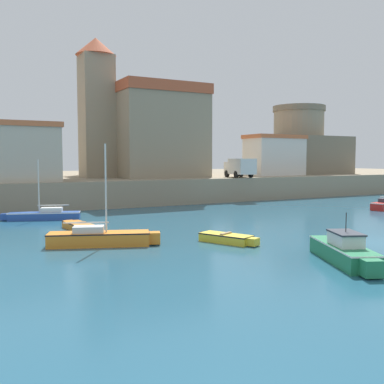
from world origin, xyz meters
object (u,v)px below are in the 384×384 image
dinghy_yellow_2 (227,238)px  fortress (298,149)px  sailboat_orange_1 (101,237)px  harbor_shed_far_end (274,155)px  church (140,130)px  dinghy_orange_5 (78,226)px  truck_on_quay (240,167)px  harbor_shed_near_wharf (19,152)px  motorboat_green_3 (344,251)px  sailboat_blue_4 (44,215)px

dinghy_yellow_2 → fortress: (31.89, 29.96, 6.11)m
dinghy_yellow_2 → fortress: bearing=43.2°
sailboat_orange_1 → harbor_shed_far_end: size_ratio=0.80×
church → fortress: (24.71, -1.61, -2.07)m
harbor_shed_far_end → dinghy_yellow_2: bearing=-133.0°
fortress → dinghy_orange_5: bearing=-151.4°
truck_on_quay → harbor_shed_near_wharf: bearing=174.1°
sailboat_orange_1 → dinghy_yellow_2: sailboat_orange_1 is taller
motorboat_green_3 → fortress: 47.72m
church → sailboat_blue_4: bearing=-132.2°
harbor_shed_far_end → truck_on_quay: (-8.04, -3.69, -1.46)m
dinghy_orange_5 → truck_on_quay: (22.26, 12.77, 3.65)m
harbor_shed_far_end → truck_on_quay: 8.97m
dinghy_orange_5 → motorboat_green_3: bearing=-62.0°
sailboat_blue_4 → harbor_shed_near_wharf: (-0.54, 9.03, 5.14)m
dinghy_orange_5 → church: bearing=58.8°
harbor_shed_near_wharf → dinghy_yellow_2: bearing=-71.6°
fortress → truck_on_quay: (-16.04, -8.08, -2.48)m
dinghy_orange_5 → fortress: size_ratio=0.34×
sailboat_orange_1 → church: size_ratio=0.36×
harbor_shed_far_end → truck_on_quay: bearing=-155.3°
harbor_shed_near_wharf → sailboat_blue_4: bearing=-86.6°
fortress → harbor_shed_far_end: bearing=-151.3°
dinghy_orange_5 → harbor_shed_near_wharf: size_ratio=0.54×
sailboat_blue_4 → harbor_shed_far_end: harbor_shed_far_end is taller
church → fortress: 24.85m
fortress → sailboat_blue_4: bearing=-159.6°
sailboat_orange_1 → harbor_shed_near_wharf: size_ratio=0.87×
sailboat_orange_1 → fortress: fortress is taller
motorboat_green_3 → sailboat_blue_4: size_ratio=0.96×
motorboat_green_3 → harbor_shed_far_end: bearing=56.1°
sailboat_orange_1 → sailboat_blue_4: sailboat_orange_1 is taller
sailboat_orange_1 → harbor_shed_far_end: bearing=36.8°
motorboat_green_3 → harbor_shed_far_end: size_ratio=0.74×
sailboat_blue_4 → truck_on_quay: 24.58m
dinghy_yellow_2 → truck_on_quay: 27.26m
sailboat_orange_1 → dinghy_yellow_2: size_ratio=1.68×
dinghy_yellow_2 → motorboat_green_3: motorboat_green_3 is taller
sailboat_orange_1 → fortress: bearing=35.2°
sailboat_blue_4 → truck_on_quay: truck_on_quay is taller
church → motorboat_green_3: bearing=-97.5°
dinghy_yellow_2 → sailboat_blue_4: bearing=116.3°
harbor_shed_near_wharf → truck_on_quay: bearing=-5.9°
sailboat_blue_4 → dinghy_yellow_2: bearing=-63.7°
sailboat_blue_4 → fortress: size_ratio=0.53×
fortress → sailboat_orange_1: bearing=-144.8°
motorboat_green_3 → dinghy_orange_5: motorboat_green_3 is taller
sailboat_blue_4 → harbor_shed_near_wharf: size_ratio=0.85×
harbor_shed_near_wharf → harbor_shed_far_end: (32.00, 1.23, -0.17)m
dinghy_yellow_2 → motorboat_green_3: 7.17m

